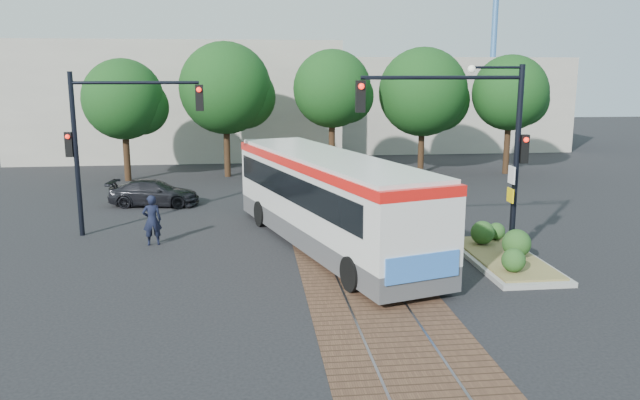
{
  "coord_description": "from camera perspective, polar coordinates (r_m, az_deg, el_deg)",
  "views": [
    {
      "loc": [
        -3.25,
        -19.38,
        6.0
      ],
      "look_at": [
        -0.82,
        1.75,
        1.6
      ],
      "focal_mm": 35.0,
      "sensor_mm": 36.0,
      "label": 1
    }
  ],
  "objects": [
    {
      "name": "ground",
      "position": [
        20.55,
        2.85,
        -5.31
      ],
      "size": [
        120.0,
        120.0,
        0.0
      ],
      "primitive_type": "plane",
      "color": "black",
      "rests_on": "ground"
    },
    {
      "name": "signal_pole_left",
      "position": [
        24.03,
        -18.93,
        5.96
      ],
      "size": [
        4.99,
        0.34,
        6.0
      ],
      "color": "black",
      "rests_on": "ground"
    },
    {
      "name": "officer",
      "position": [
        22.59,
        -15.1,
        -1.79
      ],
      "size": [
        0.73,
        0.56,
        1.79
      ],
      "primitive_type": "imported",
      "rotation": [
        0.0,
        0.0,
        3.35
      ],
      "color": "black",
      "rests_on": "ground"
    },
    {
      "name": "tree_row",
      "position": [
        36.1,
        0.56,
        9.86
      ],
      "size": [
        26.4,
        5.6,
        7.67
      ],
      "color": "#382314",
      "rests_on": "ground"
    },
    {
      "name": "parked_car",
      "position": [
        29.31,
        -14.93,
        0.64
      ],
      "size": [
        4.2,
        2.15,
        1.17
      ],
      "primitive_type": "imported",
      "rotation": [
        0.0,
        0.0,
        1.44
      ],
      "color": "black",
      "rests_on": "ground"
    },
    {
      "name": "trackbed",
      "position": [
        24.35,
        1.32,
        -2.56
      ],
      "size": [
        3.6,
        40.0,
        0.02
      ],
      "color": "#533726",
      "rests_on": "ground"
    },
    {
      "name": "city_bus",
      "position": [
        21.36,
        0.67,
        0.34
      ],
      "size": [
        5.92,
        12.25,
        3.23
      ],
      "rotation": [
        0.0,
        0.0,
        0.29
      ],
      "color": "#444447",
      "rests_on": "ground"
    },
    {
      "name": "traffic_island",
      "position": [
        20.95,
        16.43,
        -4.51
      ],
      "size": [
        2.2,
        5.2,
        1.13
      ],
      "color": "gray",
      "rests_on": "ground"
    },
    {
      "name": "crane",
      "position": [
        57.66,
        15.73,
        16.12
      ],
      "size": [
        8.0,
        0.5,
        18.0
      ],
      "color": "#3F72B2",
      "rests_on": "ground"
    },
    {
      "name": "warehouses",
      "position": [
        48.26,
        -3.35,
        9.07
      ],
      "size": [
        40.0,
        13.0,
        8.0
      ],
      "color": "#ADA899",
      "rests_on": "ground"
    },
    {
      "name": "signal_pole_main",
      "position": [
        19.97,
        14.42,
        6.03
      ],
      "size": [
        5.49,
        0.46,
        6.0
      ],
      "color": "black",
      "rests_on": "ground"
    }
  ]
}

